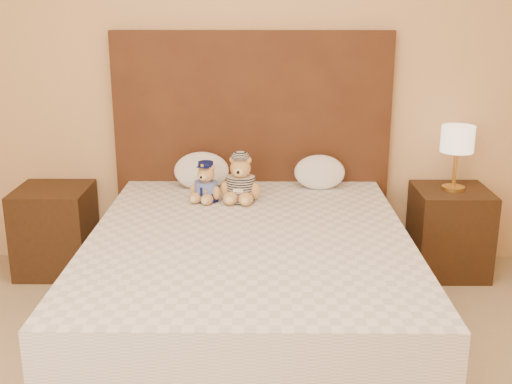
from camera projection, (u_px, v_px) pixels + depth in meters
bed at (249, 284)px, 3.30m from camera, size 1.60×2.00×0.55m
headboard at (252, 150)px, 4.13m from camera, size 1.75×0.08×1.50m
nightstand_left at (55, 230)px, 4.07m from camera, size 0.45×0.45×0.55m
nightstand_right at (449, 231)px, 4.05m from camera, size 0.45×0.45×0.55m
lamp at (457, 142)px, 3.89m from camera, size 0.20×0.20×0.40m
teddy_police at (206, 182)px, 3.71m from camera, size 0.26×0.26×0.23m
teddy_prisoner at (241, 178)px, 3.71m from camera, size 0.28×0.27×0.27m
pillow_left at (201, 169)px, 3.98m from camera, size 0.34×0.22×0.24m
pillow_right at (320, 171)px, 3.98m from camera, size 0.31×0.20×0.22m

